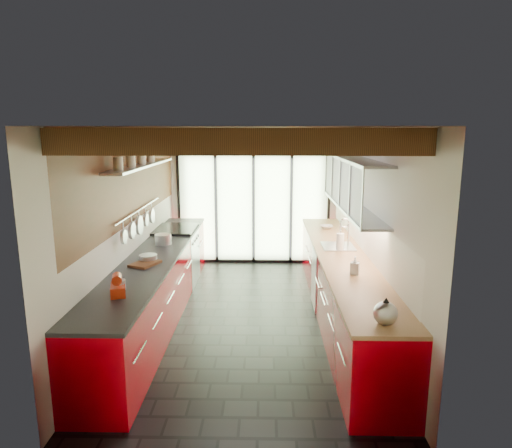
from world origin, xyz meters
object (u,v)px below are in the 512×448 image
Objects in this scene: paper_towel at (340,242)px; bowl at (326,227)px; kettle at (385,312)px; soap_bottle at (355,265)px; stand_mixer at (118,286)px.

bowl is at bearing 90.00° from paper_towel.
soap_bottle is (0.00, 1.38, -0.00)m from kettle.
stand_mixer is 1.32× the size of soap_bottle.
stand_mixer is 0.99× the size of paper_towel.
bowl is (0.00, 2.51, -0.08)m from soap_bottle.
paper_towel is 1.30× the size of bowl.
soap_bottle reaches higher than bowl.
paper_towel is at bearing 90.00° from soap_bottle.
kettle reaches higher than stand_mixer.
soap_bottle is 0.98× the size of bowl.
stand_mixer is at bearing -164.15° from soap_bottle.
kettle is (2.54, -0.66, 0.02)m from stand_mixer.
paper_towel is 1.44m from bowl.
bowl is at bearing 90.00° from soap_bottle.
kettle is 1.32× the size of soap_bottle.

